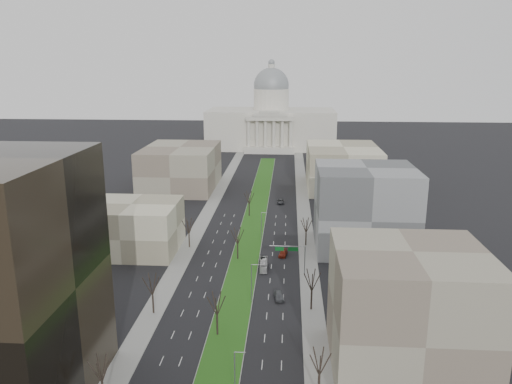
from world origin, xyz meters
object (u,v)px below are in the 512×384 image
at_px(box_van, 264,264).
at_px(car_grey_far, 281,201).
at_px(car_grey_near, 279,296).
at_px(car_black, 265,268).
at_px(car_red, 283,253).

bearing_deg(box_van, car_grey_far, 84.88).
bearing_deg(car_grey_near, car_grey_far, 81.62).
height_order(car_black, car_red, car_black).
bearing_deg(car_black, car_grey_far, 91.69).
xyz_separation_m(car_black, box_van, (-0.35, 1.48, 0.39)).
distance_m(car_red, box_van, 10.60).
relative_size(car_grey_near, car_red, 1.01).
xyz_separation_m(car_grey_near, box_van, (-4.44, 17.47, 0.28)).
height_order(car_grey_near, car_black, car_grey_near).
xyz_separation_m(car_red, car_grey_far, (-1.77, 54.35, 0.02)).
xyz_separation_m(car_grey_near, car_red, (0.60, 26.78, -0.13)).
bearing_deg(car_black, car_grey_near, -71.40).
bearing_deg(car_grey_near, box_van, 95.04).
height_order(car_black, box_van, box_van).
distance_m(car_black, box_van, 1.57).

